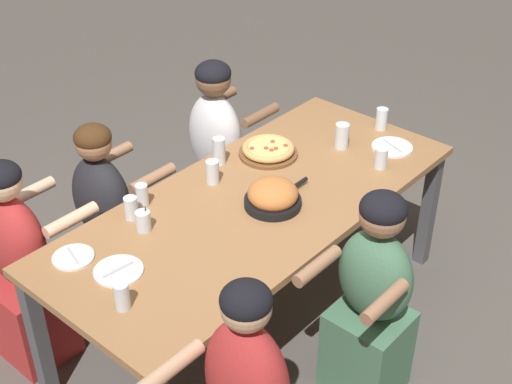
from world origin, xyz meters
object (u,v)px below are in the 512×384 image
(skillet_bowl, at_px, (273,196))
(drinking_glass_c, at_px, (212,173))
(empty_plate_b, at_px, (392,147))
(diner_far_midleft, at_px, (106,228))
(drinking_glass_f, at_px, (142,196))
(drinking_glass_a, at_px, (381,120))
(drinking_glass_e, at_px, (131,209))
(empty_plate_c, at_px, (119,271))
(drinking_glass_d, at_px, (381,159))
(pizza_board_main, at_px, (268,150))
(empty_plate_a, at_px, (73,257))
(diner_far_midright, at_px, (217,160))
(cocktail_glass_blue, at_px, (143,222))
(drinking_glass_b, at_px, (342,137))
(diner_near_center, at_px, (371,305))
(drinking_glass_g, at_px, (219,152))
(diner_far_left, at_px, (24,273))
(drinking_glass_h, at_px, (122,297))

(skillet_bowl, relative_size, drinking_glass_c, 3.24)
(empty_plate_b, xyz_separation_m, diner_far_midleft, (-1.28, 0.92, -0.29))
(skillet_bowl, xyz_separation_m, drinking_glass_f, (-0.41, 0.48, -0.00))
(drinking_glass_a, xyz_separation_m, drinking_glass_e, (-1.52, 0.40, -0.01))
(empty_plate_b, height_order, drinking_glass_c, drinking_glass_c)
(empty_plate_c, height_order, drinking_glass_d, drinking_glass_d)
(pizza_board_main, height_order, empty_plate_a, pizza_board_main)
(diner_far_midright, bearing_deg, empty_plate_c, -63.52)
(pizza_board_main, relative_size, cocktail_glass_blue, 2.56)
(drinking_glass_e, bearing_deg, skillet_bowl, -40.36)
(pizza_board_main, bearing_deg, drinking_glass_c, 174.90)
(drinking_glass_d, relative_size, drinking_glass_e, 0.99)
(cocktail_glass_blue, height_order, diner_far_midright, diner_far_midright)
(drinking_glass_b, bearing_deg, diner_near_center, -135.42)
(drinking_glass_d, height_order, drinking_glass_f, drinking_glass_f)
(cocktail_glass_blue, bearing_deg, skillet_bowl, -30.67)
(empty_plate_a, xyz_separation_m, drinking_glass_g, (1.00, 0.07, 0.06))
(empty_plate_c, bearing_deg, drinking_glass_g, 17.59)
(pizza_board_main, bearing_deg, empty_plate_c, -172.46)
(drinking_glass_g, xyz_separation_m, diner_far_midleft, (-0.55, 0.32, -0.34))
(drinking_glass_b, distance_m, drinking_glass_g, 0.68)
(cocktail_glass_blue, bearing_deg, drinking_glass_f, 49.99)
(empty_plate_b, distance_m, empty_plate_c, 1.70)
(empty_plate_a, distance_m, drinking_glass_f, 0.48)
(pizza_board_main, xyz_separation_m, drinking_glass_c, (-0.39, 0.04, 0.02))
(empty_plate_a, distance_m, diner_near_center, 1.35)
(drinking_glass_f, height_order, diner_far_midright, diner_far_midright)
(drinking_glass_e, bearing_deg, empty_plate_b, -22.66)
(drinking_glass_e, distance_m, diner_far_left, 0.63)
(pizza_board_main, distance_m, diner_far_midleft, 0.95)
(skillet_bowl, xyz_separation_m, empty_plate_a, (-0.88, 0.39, -0.05))
(drinking_glass_h, xyz_separation_m, diner_near_center, (0.92, -0.60, -0.32))
(empty_plate_b, xyz_separation_m, diner_far_left, (-1.79, 0.92, -0.28))
(drinking_glass_d, distance_m, diner_far_midleft, 1.49)
(drinking_glass_b, relative_size, drinking_glass_f, 1.22)
(diner_far_midleft, bearing_deg, drinking_glass_d, 47.48)
(drinking_glass_h, distance_m, diner_far_left, 0.86)
(skillet_bowl, distance_m, drinking_glass_b, 0.69)
(skillet_bowl, bearing_deg, diner_far_midleft, 118.46)
(diner_near_center, bearing_deg, diner_far_midleft, 16.40)
(drinking_glass_g, relative_size, diner_far_midleft, 0.13)
(drinking_glass_c, relative_size, drinking_glass_d, 1.11)
(skillet_bowl, relative_size, drinking_glass_f, 3.51)
(drinking_glass_e, distance_m, drinking_glass_f, 0.11)
(drinking_glass_c, bearing_deg, drinking_glass_h, -157.47)
(drinking_glass_a, bearing_deg, diner_near_center, -147.89)
(pizza_board_main, relative_size, diner_far_midright, 0.27)
(drinking_glass_b, bearing_deg, drinking_glass_a, -8.37)
(empty_plate_b, xyz_separation_m, drinking_glass_f, (-1.27, 0.61, 0.05))
(drinking_glass_b, bearing_deg, empty_plate_a, 168.72)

